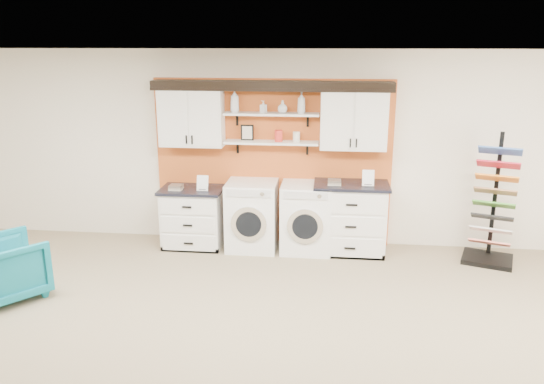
# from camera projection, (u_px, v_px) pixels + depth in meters

# --- Properties ---
(ceiling) EXTENTS (10.00, 10.00, 0.00)m
(ceiling) POSITION_uv_depth(u_px,v_px,m) (208.00, 58.00, 3.45)
(ceiling) COLOR white
(ceiling) RESTS_ON wall_back
(wall_back) EXTENTS (10.00, 0.00, 10.00)m
(wall_back) POSITION_uv_depth(u_px,v_px,m) (273.00, 149.00, 7.66)
(wall_back) COLOR silver
(wall_back) RESTS_ON floor
(accent_panel) EXTENTS (3.40, 0.07, 2.40)m
(accent_panel) POSITION_uv_depth(u_px,v_px,m) (273.00, 163.00, 7.68)
(accent_panel) COLOR #BE5420
(accent_panel) RESTS_ON wall_back
(upper_cabinet_left) EXTENTS (0.90, 0.35, 0.84)m
(upper_cabinet_left) POSITION_uv_depth(u_px,v_px,m) (192.00, 116.00, 7.45)
(upper_cabinet_left) COLOR white
(upper_cabinet_left) RESTS_ON wall_back
(upper_cabinet_right) EXTENTS (0.90, 0.35, 0.84)m
(upper_cabinet_right) POSITION_uv_depth(u_px,v_px,m) (354.00, 119.00, 7.21)
(upper_cabinet_right) COLOR white
(upper_cabinet_right) RESTS_ON wall_back
(shelf_lower) EXTENTS (1.32, 0.28, 0.03)m
(shelf_lower) POSITION_uv_depth(u_px,v_px,m) (271.00, 142.00, 7.43)
(shelf_lower) COLOR white
(shelf_lower) RESTS_ON wall_back
(shelf_upper) EXTENTS (1.32, 0.28, 0.03)m
(shelf_upper) POSITION_uv_depth(u_px,v_px,m) (271.00, 114.00, 7.32)
(shelf_upper) COLOR white
(shelf_upper) RESTS_ON wall_back
(crown_molding) EXTENTS (3.30, 0.41, 0.13)m
(crown_molding) POSITION_uv_depth(u_px,v_px,m) (272.00, 85.00, 7.22)
(crown_molding) COLOR black
(crown_molding) RESTS_ON wall_back
(picture_frame) EXTENTS (0.18, 0.02, 0.22)m
(picture_frame) POSITION_uv_depth(u_px,v_px,m) (247.00, 133.00, 7.48)
(picture_frame) COLOR black
(picture_frame) RESTS_ON shelf_lower
(canister_red) EXTENTS (0.11, 0.11, 0.16)m
(canister_red) POSITION_uv_depth(u_px,v_px,m) (279.00, 136.00, 7.40)
(canister_red) COLOR red
(canister_red) RESTS_ON shelf_lower
(canister_cream) EXTENTS (0.10, 0.10, 0.14)m
(canister_cream) POSITION_uv_depth(u_px,v_px,m) (296.00, 137.00, 7.37)
(canister_cream) COLOR silver
(canister_cream) RESTS_ON shelf_lower
(base_cabinet_left) EXTENTS (0.89, 0.66, 0.87)m
(base_cabinet_left) POSITION_uv_depth(u_px,v_px,m) (193.00, 217.00, 7.70)
(base_cabinet_left) COLOR white
(base_cabinet_left) RESTS_ON floor
(base_cabinet_right) EXTENTS (1.03, 0.66, 1.01)m
(base_cabinet_right) POSITION_uv_depth(u_px,v_px,m) (350.00, 218.00, 7.45)
(base_cabinet_right) COLOR white
(base_cabinet_right) RESTS_ON floor
(washer) EXTENTS (0.71, 0.71, 0.99)m
(washer) POSITION_uv_depth(u_px,v_px,m) (252.00, 215.00, 7.59)
(washer) COLOR white
(washer) RESTS_ON floor
(dryer) EXTENTS (0.70, 0.71, 0.98)m
(dryer) POSITION_uv_depth(u_px,v_px,m) (306.00, 217.00, 7.51)
(dryer) COLOR white
(dryer) RESTS_ON floor
(sample_rack) EXTENTS (0.78, 0.71, 1.76)m
(sample_rack) POSITION_uv_depth(u_px,v_px,m) (491.00, 223.00, 7.12)
(sample_rack) COLOR black
(sample_rack) RESTS_ON floor
(armchair) EXTENTS (1.10, 1.11, 0.72)m
(armchair) POSITION_uv_depth(u_px,v_px,m) (7.00, 268.00, 6.16)
(armchair) COLOR #0D6A7E
(armchair) RESTS_ON floor
(soap_bottle_a) EXTENTS (0.17, 0.17, 0.32)m
(soap_bottle_a) POSITION_uv_depth(u_px,v_px,m) (235.00, 101.00, 7.33)
(soap_bottle_a) COLOR silver
(soap_bottle_a) RESTS_ON shelf_upper
(soap_bottle_b) EXTENTS (0.10, 0.10, 0.17)m
(soap_bottle_b) POSITION_uv_depth(u_px,v_px,m) (263.00, 107.00, 7.31)
(soap_bottle_b) COLOR silver
(soap_bottle_b) RESTS_ON shelf_upper
(soap_bottle_c) EXTENTS (0.15, 0.15, 0.17)m
(soap_bottle_c) POSITION_uv_depth(u_px,v_px,m) (283.00, 107.00, 7.28)
(soap_bottle_c) COLOR silver
(soap_bottle_c) RESTS_ON shelf_upper
(soap_bottle_d) EXTENTS (0.13, 0.13, 0.29)m
(soap_bottle_d) POSITION_uv_depth(u_px,v_px,m) (301.00, 103.00, 7.24)
(soap_bottle_d) COLOR silver
(soap_bottle_d) RESTS_ON shelf_upper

